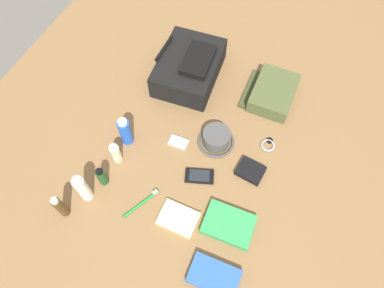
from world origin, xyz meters
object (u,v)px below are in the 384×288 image
(travel_guidebook, at_px, (229,224))
(cell_phone, at_px, (199,176))
(deodorant_spray, at_px, (125,131))
(backpack, at_px, (189,67))
(toiletry_pouch, at_px, (273,93))
(media_player, at_px, (178,143))
(wallet, at_px, (251,170))
(shampoo_bottle, at_px, (102,176))
(bucket_hat, at_px, (216,139))
(toothbrush, at_px, (143,202))
(toothpaste_tube, at_px, (83,188))
(lotion_bottle, at_px, (116,153))
(paperback_novel, at_px, (214,276))
(notepad, at_px, (178,218))
(cologne_bottle, at_px, (60,207))
(wristwatch, at_px, (268,145))

(travel_guidebook, relative_size, cell_phone, 1.47)
(deodorant_spray, distance_m, cell_phone, 0.37)
(backpack, height_order, toiletry_pouch, backpack)
(deodorant_spray, relative_size, media_player, 1.82)
(travel_guidebook, bearing_deg, wallet, 0.17)
(shampoo_bottle, relative_size, cell_phone, 0.78)
(cell_phone, bearing_deg, bucket_hat, 0.58)
(deodorant_spray, distance_m, toothbrush, 0.31)
(deodorant_spray, bearing_deg, toothbrush, -138.82)
(toothpaste_tube, bearing_deg, lotion_bottle, -7.59)
(toiletry_pouch, height_order, shampoo_bottle, shampoo_bottle)
(paperback_novel, bearing_deg, media_player, 38.76)
(bucket_hat, distance_m, notepad, 0.38)
(media_player, height_order, notepad, notepad)
(paperback_novel, bearing_deg, cologne_bottle, 92.02)
(toiletry_pouch, bearing_deg, paperback_novel, -175.52)
(bucket_hat, height_order, cologne_bottle, cologne_bottle)
(cologne_bottle, height_order, notepad, cologne_bottle)
(cologne_bottle, xyz_separation_m, paperback_novel, (0.02, -0.63, -0.06))
(toiletry_pouch, relative_size, shampoo_bottle, 2.40)
(bucket_hat, relative_size, media_player, 1.88)
(shampoo_bottle, height_order, cell_phone, shampoo_bottle)
(cologne_bottle, bearing_deg, toiletry_pouch, -32.74)
(lotion_bottle, relative_size, notepad, 0.77)
(bucket_hat, bearing_deg, toothpaste_tube, 139.91)
(cologne_bottle, height_order, wristwatch, cologne_bottle)
(media_player, bearing_deg, cologne_bottle, 149.96)
(deodorant_spray, xyz_separation_m, paperback_novel, (-0.37, -0.57, -0.06))
(lotion_bottle, xyz_separation_m, travel_guidebook, (-0.07, -0.54, -0.04))
(media_player, bearing_deg, toothbrush, 177.99)
(cell_phone, distance_m, wallet, 0.22)
(bucket_hat, height_order, wallet, bucket_hat)
(lotion_bottle, height_order, media_player, lotion_bottle)
(wallet, bearing_deg, toothbrush, 137.62)
(backpack, relative_size, toiletry_pouch, 1.51)
(toiletry_pouch, relative_size, bucket_hat, 1.56)
(backpack, distance_m, toiletry_pouch, 0.41)
(travel_guidebook, bearing_deg, backpack, 36.45)
(notepad, bearing_deg, wallet, -31.55)
(toothbrush, xyz_separation_m, wallet, (0.31, -0.35, 0.01))
(backpack, distance_m, toothbrush, 0.68)
(bucket_hat, bearing_deg, deodorant_spray, 113.14)
(lotion_bottle, bearing_deg, backpack, -9.49)
(paperback_novel, distance_m, travel_guidebook, 0.20)
(wristwatch, bearing_deg, paperback_novel, 179.71)
(media_player, distance_m, wallet, 0.34)
(cologne_bottle, height_order, media_player, cologne_bottle)
(cologne_bottle, height_order, toothpaste_tube, toothpaste_tube)
(cell_phone, distance_m, wristwatch, 0.34)
(paperback_novel, bearing_deg, travel_guidebook, 6.53)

